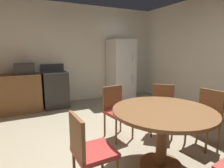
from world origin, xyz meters
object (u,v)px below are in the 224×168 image
microwave (25,69)px  chair_east (206,114)px  chair_west (88,149)px  refrigerator (121,70)px  chair_north (116,108)px  dining_table (163,121)px  chair_northeast (163,106)px  oven_range (55,89)px

microwave → chair_east: size_ratio=0.51×
chair_west → refrigerator: bearing=53.6°
microwave → chair_east: microwave is taller
refrigerator → chair_north: (-1.30, -2.15, -0.38)m
dining_table → chair_northeast: bearing=48.4°
microwave → refrigerator: bearing=-1.1°
oven_range → refrigerator: size_ratio=0.62×
oven_range → chair_north: (0.62, -2.21, 0.03)m
dining_table → oven_range: bearing=103.3°
microwave → chair_north: (1.30, -2.20, -0.53)m
oven_range → chair_east: oven_range is taller
chair_east → chair_northeast: same height
oven_range → chair_northeast: bearing=-59.9°
oven_range → dining_table: 3.29m
chair_northeast → refrigerator: bearing=-150.1°
refrigerator → chair_northeast: refrigerator is taller
chair_west → chair_north: 1.34m
microwave → chair_northeast: (2.10, -2.45, -0.53)m
chair_east → chair_north: 1.41m
refrigerator → microwave: bearing=178.9°
dining_table → chair_northeast: 1.00m
refrigerator → chair_east: (-0.17, -3.01, -0.38)m
microwave → chair_west: bearing=-82.2°
chair_east → dining_table: bearing=0.0°
chair_west → chair_east: bearing=2.5°
chair_northeast → oven_range: bearing=-108.3°
chair_east → chair_northeast: size_ratio=1.00×
chair_west → chair_east: 1.99m
refrigerator → chair_northeast: 2.48m
chair_west → chair_northeast: (1.66, 0.78, 0.00)m
oven_range → chair_east: bearing=-60.4°
refrigerator → chair_northeast: (-0.50, -2.40, -0.38)m
oven_range → chair_west: size_ratio=1.26×
oven_range → chair_northeast: (1.42, -2.45, 0.03)m
chair_west → oven_range: bearing=83.6°
chair_west → chair_east: size_ratio=1.00×
chair_east → oven_range: bearing=-67.7°
microwave → chair_west: (0.44, -3.23, -0.53)m
refrigerator → chair_east: size_ratio=2.02×
chair_north → oven_range: bearing=-171.9°
refrigerator → chair_northeast: bearing=-101.8°
chair_east → chair_north: bearing=-44.8°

